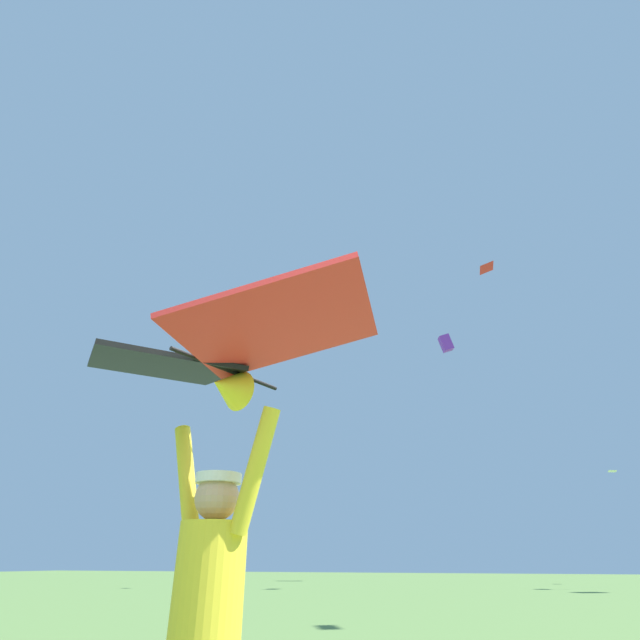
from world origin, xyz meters
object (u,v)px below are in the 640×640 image
at_px(distant_kite_red_high_right, 486,268).
at_px(distant_kite_purple_mid_left, 446,343).
at_px(distant_kite_white_low_left, 612,471).
at_px(held_stunt_kite, 217,355).
at_px(kite_flyer_person, 206,623).
at_px(distant_kite_blue_high_left, 335,312).

distance_m(distant_kite_red_high_right, distant_kite_purple_mid_left, 10.57).
bearing_deg(distant_kite_white_low_left, distant_kite_purple_mid_left, 174.78).
bearing_deg(distant_kite_red_high_right, distant_kite_purple_mid_left, 108.33).
bearing_deg(held_stunt_kite, kite_flyer_person, 71.58).
distance_m(held_stunt_kite, distant_kite_red_high_right, 28.29).
xyz_separation_m(distant_kite_red_high_right, distant_kite_purple_mid_left, (-3.32, 10.03, -0.28)).
bearing_deg(distant_kite_purple_mid_left, held_stunt_kite, -89.63).
relative_size(held_stunt_kite, distant_kite_blue_high_left, 3.03).
xyz_separation_m(held_stunt_kite, distant_kite_red_high_right, (3.11, 23.98, 14.69)).
bearing_deg(kite_flyer_person, distant_kite_blue_high_left, 104.95).
bearing_deg(held_stunt_kite, distant_kite_red_high_right, 82.62).
xyz_separation_m(kite_flyer_person, held_stunt_kite, (-0.03, -0.09, 1.33)).
height_order(distant_kite_red_high_right, distant_kite_blue_high_left, distant_kite_red_high_right).
distance_m(distant_kite_purple_mid_left, distant_kite_blue_high_left, 13.32).
relative_size(kite_flyer_person, distant_kite_purple_mid_left, 1.29).
height_order(kite_flyer_person, distant_kite_blue_high_left, distant_kite_blue_high_left).
bearing_deg(distant_kite_white_low_left, held_stunt_kite, -105.00).
distance_m(held_stunt_kite, distant_kite_blue_high_left, 25.98).
distance_m(distant_kite_purple_mid_left, distant_kite_white_low_left, 13.85).
distance_m(kite_flyer_person, held_stunt_kite, 1.33).
height_order(held_stunt_kite, distant_kite_blue_high_left, distant_kite_blue_high_left).
xyz_separation_m(distant_kite_purple_mid_left, distant_kite_blue_high_left, (-5.63, -11.87, -2.13)).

